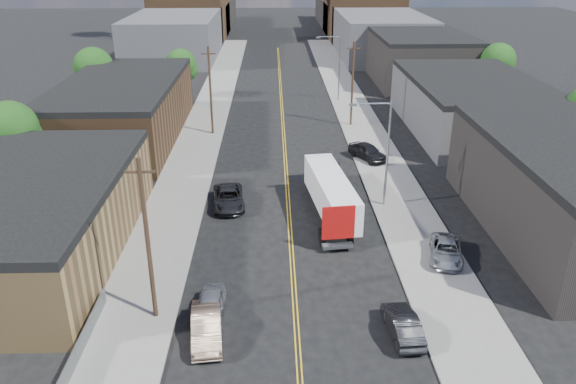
{
  "coord_description": "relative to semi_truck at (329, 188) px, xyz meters",
  "views": [
    {
      "loc": [
        -1.21,
        -17.4,
        20.01
      ],
      "look_at": [
        -0.11,
        22.43,
        2.5
      ],
      "focal_mm": 35.0,
      "sensor_mm": 36.0,
      "label": 1
    }
  ],
  "objects": [
    {
      "name": "car_right_lot_c",
      "position": [
        5.06,
        11.76,
        -1.07
      ],
      "size": [
        3.99,
        5.1,
        1.62
      ],
      "primitive_type": "imported",
      "rotation": [
        0.0,
        0.0,
        0.51
      ],
      "color": "black",
      "rests_on": "sidewalk_right"
    },
    {
      "name": "skyline_right_c",
      "position": [
        16.73,
        115.87,
        1.47
      ],
      "size": [
        16.0,
        40.0,
        7.0
      ],
      "primitive_type": "cube",
      "color": "black",
      "rests_on": "ground"
    },
    {
      "name": "ground",
      "position": [
        -3.27,
        35.87,
        -2.03
      ],
      "size": [
        260.0,
        260.0,
        0.0
      ],
      "primitive_type": "plane",
      "color": "black",
      "rests_on": "ground"
    },
    {
      "name": "warehouse_brown",
      "position": [
        -21.27,
        19.87,
        1.27
      ],
      "size": [
        12.0,
        26.0,
        6.6
      ],
      "color": "#472F1C",
      "rests_on": "ground"
    },
    {
      "name": "car_left_c",
      "position": [
        -8.27,
        1.17,
        -1.28
      ],
      "size": [
        3.06,
        5.65,
        1.5
      ],
      "primitive_type": "imported",
      "rotation": [
        0.0,
        0.0,
        0.11
      ],
      "color": "black",
      "rests_on": "ground"
    },
    {
      "name": "streetlight_far",
      "position": [
        4.32,
        35.87,
        3.29
      ],
      "size": [
        3.39,
        0.25,
        9.0
      ],
      "color": "gray",
      "rests_on": "ground"
    },
    {
      "name": "sidewalk_right",
      "position": [
        6.23,
        20.87,
        -1.96
      ],
      "size": [
        5.0,
        140.0,
        0.15
      ],
      "primitive_type": "cube",
      "color": "slate",
      "rests_on": "ground"
    },
    {
      "name": "car_right_lot_a",
      "position": [
        7.34,
        -8.13,
        -1.24
      ],
      "size": [
        3.21,
        5.03,
        1.29
      ],
      "primitive_type": "imported",
      "rotation": [
        0.0,
        0.0,
        -0.25
      ],
      "color": "#989A9D",
      "rests_on": "sidewalk_right"
    },
    {
      "name": "car_left_b",
      "position": [
        -8.29,
        -16.13,
        -1.28
      ],
      "size": [
        2.12,
        4.75,
        1.52
      ],
      "primitive_type": "imported",
      "rotation": [
        0.0,
        0.0,
        0.11
      ],
      "color": "#7A6050",
      "rests_on": "ground"
    },
    {
      "name": "skyline_left_c",
      "position": [
        -23.27,
        115.87,
        1.47
      ],
      "size": [
        16.0,
        40.0,
        7.0
      ],
      "primitive_type": "cube",
      "color": "black",
      "rests_on": "ground"
    },
    {
      "name": "industrial_right_b",
      "position": [
        18.73,
        21.87,
        1.02
      ],
      "size": [
        14.0,
        24.0,
        6.1
      ],
      "color": "#3C3C3F",
      "rests_on": "ground"
    },
    {
      "name": "utility_pole_left_near",
      "position": [
        -11.47,
        -14.13,
        3.1
      ],
      "size": [
        1.6,
        0.26,
        10.0
      ],
      "color": "black",
      "rests_on": "ground"
    },
    {
      "name": "car_right_oncoming",
      "position": [
        2.6,
        -16.13,
        -1.33
      ],
      "size": [
        1.78,
        4.38,
        1.41
      ],
      "primitive_type": "imported",
      "rotation": [
        0.0,
        0.0,
        3.21
      ],
      "color": "black",
      "rests_on": "ground"
    },
    {
      "name": "tree_left_mid",
      "position": [
        -27.21,
        30.87,
        3.45
      ],
      "size": [
        5.1,
        5.04,
        8.37
      ],
      "color": "black",
      "rests_on": "ground"
    },
    {
      "name": "car_left_a",
      "position": [
        -8.27,
        -14.13,
        -1.33
      ],
      "size": [
        1.78,
        4.19,
        1.41
      ],
      "primitive_type": "imported",
      "rotation": [
        0.0,
        0.0,
        -0.03
      ],
      "color": "#949699",
      "rests_on": "ground"
    },
    {
      "name": "tree_left_far",
      "position": [
        -17.21,
        37.87,
        2.53
      ],
      "size": [
        4.35,
        4.2,
        6.97
      ],
      "color": "black",
      "rests_on": "ground"
    },
    {
      "name": "semi_truck",
      "position": [
        0.0,
        0.0,
        0.0
      ],
      "size": [
        3.61,
        13.93,
        3.58
      ],
      "rotation": [
        0.0,
        0.0,
        0.12
      ],
      "color": "silver",
      "rests_on": "ground"
    },
    {
      "name": "centerline",
      "position": [
        -3.27,
        20.87,
        -2.03
      ],
      "size": [
        0.32,
        120.0,
        0.01
      ],
      "primitive_type": "cube",
      "color": "gold",
      "rests_on": "ground"
    },
    {
      "name": "skyline_left_a",
      "position": [
        -23.27,
        70.87,
        1.97
      ],
      "size": [
        16.0,
        30.0,
        8.0
      ],
      "primitive_type": "cube",
      "color": "#3C3C3F",
      "rests_on": "ground"
    },
    {
      "name": "utility_pole_left_far",
      "position": [
        -11.47,
        20.87,
        3.1
      ],
      "size": [
        1.6,
        0.26,
        10.0
      ],
      "color": "black",
      "rests_on": "ground"
    },
    {
      "name": "industrial_right_c",
      "position": [
        18.73,
        47.87,
        1.77
      ],
      "size": [
        14.0,
        22.0,
        7.6
      ],
      "color": "black",
      "rests_on": "ground"
    },
    {
      "name": "skyline_right_a",
      "position": [
        16.73,
        70.87,
        1.97
      ],
      "size": [
        16.0,
        30.0,
        8.0
      ],
      "primitive_type": "cube",
      "color": "#3C3C3F",
      "rests_on": "ground"
    },
    {
      "name": "tree_left_near",
      "position": [
        -27.21,
        5.87,
        3.14
      ],
      "size": [
        4.85,
        4.76,
        7.91
      ],
      "color": "black",
      "rests_on": "ground"
    },
    {
      "name": "utility_pole_right",
      "position": [
        4.93,
        23.87,
        3.1
      ],
      "size": [
        1.6,
        0.26,
        10.0
      ],
      "color": "black",
      "rests_on": "ground"
    },
    {
      "name": "skyline_right_b",
      "position": [
        16.73,
        95.87,
        2.97
      ],
      "size": [
        16.0,
        26.0,
        10.0
      ],
      "primitive_type": "cube",
      "color": "#472F1C",
      "rests_on": "ground"
    },
    {
      "name": "skyline_left_b",
      "position": [
        -23.27,
        95.87,
        2.97
      ],
      "size": [
        16.0,
        26.0,
        10.0
      ],
      "primitive_type": "cube",
      "color": "#472F1C",
      "rests_on": "ground"
    },
    {
      "name": "sidewalk_left",
      "position": [
        -12.77,
        20.87,
        -1.96
      ],
      "size": [
        5.0,
        140.0,
        0.15
      ],
      "primitive_type": "cube",
      "color": "slate",
      "rests_on": "ground"
    },
    {
      "name": "tree_right_far",
      "position": [
        26.79,
        35.87,
        3.14
      ],
      "size": [
        4.85,
        4.76,
        7.91
      ],
      "color": "black",
      "rests_on": "ground"
    },
    {
      "name": "streetlight_near",
      "position": [
        4.32,
        0.87,
        3.29
      ],
      "size": [
        3.39,
        0.25,
        9.0
      ],
      "color": "gray",
      "rests_on": "ground"
    },
    {
      "name": "warehouse_tan",
      "position": [
        -21.27,
        -6.13,
        0.77
      ],
      "size": [
        12.0,
        22.0,
        5.6
      ],
      "color": "olive",
      "rests_on": "ground"
    }
  ]
}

